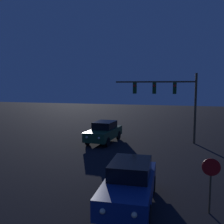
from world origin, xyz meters
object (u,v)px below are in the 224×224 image
at_px(traffic_signal_mast, 169,94).
at_px(car_near, 130,183).
at_px(car_far, 104,132).
at_px(stop_sign, 211,176).

bearing_deg(traffic_signal_mast, car_near, -94.53).
height_order(car_far, stop_sign, stop_sign).
height_order(car_near, stop_sign, stop_sign).
bearing_deg(stop_sign, traffic_signal_mast, 100.08).
xyz_separation_m(car_near, stop_sign, (2.90, 0.06, 0.55)).
bearing_deg(car_far, car_near, 116.67).
height_order(car_far, traffic_signal_mast, traffic_signal_mast).
xyz_separation_m(car_near, car_far, (-4.12, 9.91, 0.00)).
bearing_deg(car_far, traffic_signal_mast, -160.17).
relative_size(traffic_signal_mast, stop_sign, 3.19).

